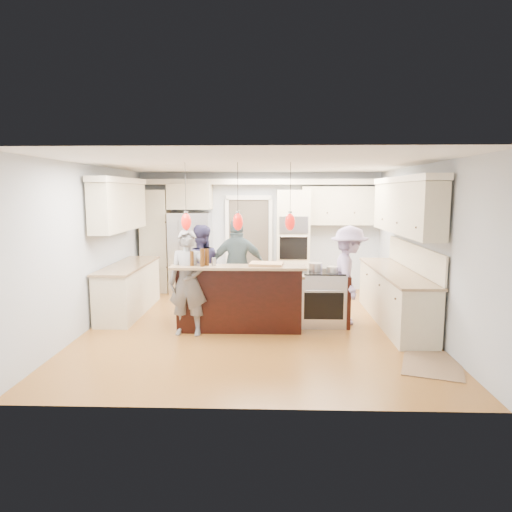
{
  "coord_description": "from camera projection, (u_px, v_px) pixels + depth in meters",
  "views": [
    {
      "loc": [
        0.26,
        -7.5,
        2.25
      ],
      "look_at": [
        0.0,
        0.35,
        1.15
      ],
      "focal_mm": 32.0,
      "sensor_mm": 36.0,
      "label": 1
    }
  ],
  "objects": [
    {
      "name": "ground_plane",
      "position": [
        255.0,
        326.0,
        7.74
      ],
      "size": [
        6.0,
        6.0,
        0.0
      ],
      "primitive_type": "plane",
      "color": "#AD732F",
      "rests_on": "ground"
    },
    {
      "name": "room_shell",
      "position": [
        255.0,
        219.0,
        7.49
      ],
      "size": [
        5.54,
        6.04,
        2.72
      ],
      "color": "#B2BCC6",
      "rests_on": "ground"
    },
    {
      "name": "refrigerator",
      "position": [
        191.0,
        253.0,
        10.28
      ],
      "size": [
        0.9,
        0.7,
        1.8
      ],
      "primitive_type": "cube",
      "color": "#B7B7BC",
      "rests_on": "ground"
    },
    {
      "name": "oven_column",
      "position": [
        293.0,
        242.0,
        10.2
      ],
      "size": [
        0.72,
        0.69,
        2.3
      ],
      "color": "beige",
      "rests_on": "ground"
    },
    {
      "name": "back_upper_cabinets",
      "position": [
        226.0,
        218.0,
        10.27
      ],
      "size": [
        5.3,
        0.61,
        2.54
      ],
      "color": "beige",
      "rests_on": "ground"
    },
    {
      "name": "right_counter_run",
      "position": [
        398.0,
        263.0,
        7.82
      ],
      "size": [
        0.64,
        3.1,
        2.51
      ],
      "color": "beige",
      "rests_on": "ground"
    },
    {
      "name": "left_cabinets",
      "position": [
        125.0,
        257.0,
        8.47
      ],
      "size": [
        0.64,
        2.3,
        2.51
      ],
      "color": "beige",
      "rests_on": "ground"
    },
    {
      "name": "kitchen_island",
      "position": [
        241.0,
        297.0,
        7.76
      ],
      "size": [
        2.1,
        1.46,
        1.12
      ],
      "color": "black",
      "rests_on": "ground"
    },
    {
      "name": "island_range",
      "position": [
        323.0,
        298.0,
        7.79
      ],
      "size": [
        0.82,
        0.71,
        0.92
      ],
      "color": "#B7B7BC",
      "rests_on": "ground"
    },
    {
      "name": "pendant_lights",
      "position": [
        238.0,
        222.0,
        7.0
      ],
      "size": [
        1.75,
        0.15,
        1.03
      ],
      "color": "black",
      "rests_on": "ground"
    },
    {
      "name": "person_bar_end",
      "position": [
        188.0,
        282.0,
        7.17
      ],
      "size": [
        0.64,
        0.44,
        1.69
      ],
      "primitive_type": "imported",
      "rotation": [
        0.0,
        0.0,
        -0.06
      ],
      "color": "slate",
      "rests_on": "ground"
    },
    {
      "name": "person_far_left",
      "position": [
        200.0,
        269.0,
        8.51
      ],
      "size": [
        0.86,
        0.71,
        1.66
      ],
      "primitive_type": "imported",
      "rotation": [
        0.0,
        0.0,
        3.24
      ],
      "color": "#2B2950",
      "rests_on": "ground"
    },
    {
      "name": "person_far_right",
      "position": [
        238.0,
        266.0,
        8.47
      ],
      "size": [
        1.07,
        0.52,
        1.77
      ],
      "primitive_type": "imported",
      "rotation": [
        0.0,
        0.0,
        3.23
      ],
      "color": "#44585F",
      "rests_on": "ground"
    },
    {
      "name": "person_range_side",
      "position": [
        349.0,
        275.0,
        7.83
      ],
      "size": [
        0.7,
        1.13,
        1.68
      ],
      "primitive_type": "imported",
      "rotation": [
        0.0,
        0.0,
        1.5
      ],
      "color": "#AA97CC",
      "rests_on": "ground"
    },
    {
      "name": "floor_rug",
      "position": [
        432.0,
        364.0,
        6.02
      ],
      "size": [
        1.04,
        1.26,
        0.01
      ],
      "primitive_type": "cube",
      "rotation": [
        0.0,
        0.0,
        -0.33
      ],
      "color": "#88684A",
      "rests_on": "ground"
    },
    {
      "name": "water_bottle",
      "position": [
        186.0,
        255.0,
        7.1
      ],
      "size": [
        0.1,
        0.1,
        0.34
      ],
      "primitive_type": "cylinder",
      "rotation": [
        0.0,
        0.0,
        0.36
      ],
      "color": "silver",
      "rests_on": "kitchen_island"
    },
    {
      "name": "beer_bottle_a",
      "position": [
        192.0,
        258.0,
        7.04
      ],
      "size": [
        0.08,
        0.08,
        0.23
      ],
      "primitive_type": "cylinder",
      "rotation": [
        0.0,
        0.0,
        0.41
      ],
      "color": "#44260C",
      "rests_on": "kitchen_island"
    },
    {
      "name": "beer_bottle_b",
      "position": [
        202.0,
        258.0,
        7.0
      ],
      "size": [
        0.08,
        0.08,
        0.27
      ],
      "primitive_type": "cylinder",
      "rotation": [
        0.0,
        0.0,
        0.21
      ],
      "color": "#44260C",
      "rests_on": "kitchen_island"
    },
    {
      "name": "beer_bottle_c",
      "position": [
        207.0,
        257.0,
        7.08
      ],
      "size": [
        0.08,
        0.08,
        0.26
      ],
      "primitive_type": "cylinder",
      "rotation": [
        0.0,
        0.0,
        0.31
      ],
      "color": "#44260C",
      "rests_on": "kitchen_island"
    },
    {
      "name": "drink_can",
      "position": [
        214.0,
        262.0,
        7.08
      ],
      "size": [
        0.06,
        0.06,
        0.12
      ],
      "primitive_type": "cylinder",
      "rotation": [
        0.0,
        0.0,
        0.0
      ],
      "color": "#B7B7BC",
      "rests_on": "kitchen_island"
    },
    {
      "name": "cutting_board",
      "position": [
        266.0,
        264.0,
        7.12
      ],
      "size": [
        0.55,
        0.42,
        0.04
      ],
      "primitive_type": "cube",
      "rotation": [
        0.0,
        0.0,
        -0.11
      ],
      "color": "tan",
      "rests_on": "kitchen_island"
    },
    {
      "name": "pot_large",
      "position": [
        316.0,
        267.0,
        7.78
      ],
      "size": [
        0.23,
        0.23,
        0.14
      ],
      "primitive_type": "cylinder",
      "color": "#B7B7BC",
      "rests_on": "island_range"
    },
    {
      "name": "pot_small",
      "position": [
        332.0,
        269.0,
        7.64
      ],
      "size": [
        0.19,
        0.19,
        0.1
      ],
      "primitive_type": "cylinder",
      "color": "#B7B7BC",
      "rests_on": "island_range"
    }
  ]
}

